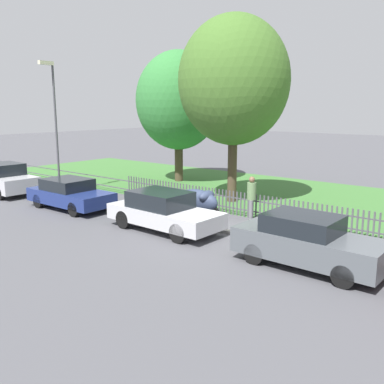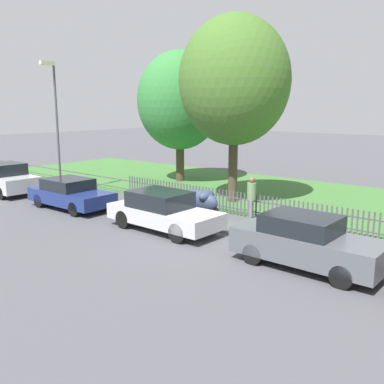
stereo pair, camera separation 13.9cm
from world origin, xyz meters
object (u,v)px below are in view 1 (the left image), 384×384
Objects in this scene: parked_car_silver_hatchback at (5,179)px; tree_behind_motorcycle at (234,81)px; covered_motorcycle at (198,201)px; parked_car_navy_estate at (163,211)px; tree_nearest_kerb at (178,101)px; parked_car_black_saloon at (70,194)px; street_lamp at (54,114)px; pedestrian_near_fence at (251,196)px; parked_car_red_compact at (307,241)px.

parked_car_silver_hatchback is 12.58m from tree_behind_motorcycle.
parked_car_navy_estate is at bearing -90.31° from covered_motorcycle.
tree_nearest_kerb is at bearing 134.26° from covered_motorcycle.
street_lamp reaches higher than parked_car_black_saloon.
covered_motorcycle is at bearing 4.06° from street_lamp.
pedestrian_near_fence is (1.84, 1.01, 0.28)m from covered_motorcycle.
parked_car_silver_hatchback is at bearing -178.65° from parked_car_black_saloon.
tree_nearest_kerb reaches higher than covered_motorcycle.
tree_behind_motorcycle is (4.70, 5.74, 4.89)m from parked_car_black_saloon.
parked_car_navy_estate is at bearing 0.33° from parked_car_black_saloon.
pedestrian_near_fence is at bearing -43.94° from tree_behind_motorcycle.
street_lamp is (-2.29, -6.90, -0.70)m from tree_nearest_kerb.
tree_behind_motorcycle is at bearing 32.59° from parked_car_silver_hatchback.
pedestrian_near_fence is 0.27× the size of street_lamp.
parked_car_silver_hatchback is at bearing -178.73° from parked_car_red_compact.
parked_car_silver_hatchback is at bearing -168.97° from covered_motorcycle.
parked_car_silver_hatchback is 0.93× the size of parked_car_red_compact.
covered_motorcycle is at bearing 21.35° from parked_car_black_saloon.
pedestrian_near_fence is at bearing 27.22° from covered_motorcycle.
parked_car_navy_estate is 1.06× the size of parked_car_red_compact.
covered_motorcycle is at bearing -77.78° from tree_behind_motorcycle.
covered_motorcycle is 0.27× the size of tree_nearest_kerb.
street_lamp reaches higher than parked_car_silver_hatchback.
parked_car_black_saloon is 1.00× the size of parked_car_red_compact.
covered_motorcycle is 0.32× the size of street_lamp.
parked_car_silver_hatchback is at bearing -116.21° from tree_nearest_kerb.
street_lamp is at bearing -152.68° from tree_behind_motorcycle.
parked_car_silver_hatchback is 13.06m from pedestrian_near_fence.
covered_motorcycle is at bearing 14.58° from parked_car_silver_hatchback.
parked_car_black_saloon is at bearing 4.06° from parked_car_silver_hatchback.
parked_car_red_compact is 5.05m from pedestrian_near_fence.
parked_car_navy_estate is 0.52× the size of tree_behind_motorcycle.
parked_car_red_compact is (5.60, -0.18, 0.02)m from parked_car_navy_estate.
tree_behind_motorcycle is at bearing 99.24° from parked_car_navy_estate.
parked_car_silver_hatchback reaches higher than parked_car_black_saloon.
parked_car_red_compact is at bearing -0.78° from parked_car_navy_estate.
street_lamp is at bearing -108.36° from tree_nearest_kerb.
street_lamp is (-8.82, 1.49, 3.35)m from parked_car_navy_estate.
parked_car_silver_hatchback is at bearing -149.31° from tree_behind_motorcycle.
parked_car_black_saloon reaches higher than covered_motorcycle.
pedestrian_near_fence is at bearing 139.90° from parked_car_red_compact.
tree_nearest_kerb is (4.28, 8.70, 3.99)m from parked_car_silver_hatchback.
parked_car_red_compact is at bearing -1.16° from parked_car_black_saloon.
tree_nearest_kerb is at bearing 128.93° from parked_car_navy_estate.
parked_car_red_compact is 9.90m from tree_behind_motorcycle.
tree_nearest_kerb is 6.40m from tree_behind_motorcycle.
tree_behind_motorcycle is at bearing 27.32° from street_lamp.
tree_nearest_kerb is 10.54m from pedestrian_near_fence.
parked_car_red_compact is 14.89m from street_lamp.
parked_car_navy_estate is 2.11m from covered_motorcycle.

